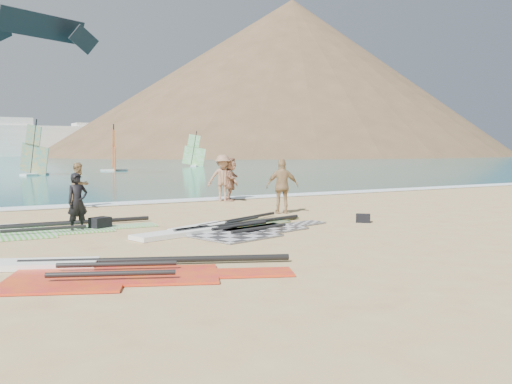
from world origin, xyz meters
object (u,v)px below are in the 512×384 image
rig_green (20,230)px  beachgoer_back (282,186)px  gear_bag_far (363,218)px  person_wetsuit (78,202)px  rig_grey (225,231)px  beachgoer_mid (223,178)px  beachgoer_right (230,179)px  gear_bag_near (100,223)px  rig_orange (232,225)px  beachgoer_left (79,186)px  rig_red (90,270)px

rig_green → beachgoer_back: 8.53m
gear_bag_far → person_wetsuit: size_ratio=0.27×
rig_grey → person_wetsuit: 4.09m
beachgoer_mid → beachgoer_right: bearing=22.0°
gear_bag_far → beachgoer_right: 8.43m
gear_bag_far → beachgoer_right: size_ratio=0.23×
gear_bag_near → beachgoer_mid: (6.77, 5.80, 0.82)m
rig_orange → beachgoer_left: 7.78m
rig_green → beachgoer_right: (9.14, 5.22, 0.88)m
rig_green → rig_orange: bearing=-19.2°
gear_bag_far → beachgoer_back: size_ratio=0.23×
rig_grey → beachgoer_mid: 9.19m
rig_green → gear_bag_near: bearing=-14.5°
rig_red → gear_bag_far: gear_bag_far is taller
rig_orange → beachgoer_right: bearing=36.5°
beachgoer_right → rig_green: bearing=151.7°
rig_red → gear_bag_far: size_ratio=14.06×
rig_red → beachgoer_right: size_ratio=3.24×
rig_green → rig_red: same height
gear_bag_near → beachgoer_right: 9.22m
rig_orange → person_wetsuit: size_ratio=3.06×
rig_green → beachgoer_back: size_ratio=3.38×
person_wetsuit → rig_orange: bearing=-31.3°
gear_bag_near → gear_bag_far: size_ratio=1.22×
beachgoer_mid → beachgoer_back: (-0.30, -5.16, -0.04)m
person_wetsuit → gear_bag_near: bearing=-1.2°
rig_green → beachgoer_back: beachgoer_back is taller
rig_red → gear_bag_far: bearing=41.3°
rig_grey → beachgoer_right: bearing=46.1°
gear_bag_far → beachgoer_left: size_ratio=0.25×
rig_green → rig_red: size_ratio=1.05×
rig_orange → beachgoer_left: bearing=83.4°
person_wetsuit → rig_red: bearing=-113.5°
rig_orange → beachgoer_right: 8.23m
rig_red → person_wetsuit: person_wetsuit is taller
rig_green → gear_bag_far: size_ratio=14.82×
rig_red → beachgoer_right: beachgoer_right is taller
beachgoer_back → beachgoer_mid: bearing=-69.1°
rig_grey → gear_bag_far: (4.63, -0.19, 0.08)m
person_wetsuit → beachgoer_mid: (7.40, 5.93, 0.19)m
rig_grey → beachgoer_back: beachgoer_back is taller
beachgoer_mid → beachgoer_back: 5.17m
rig_red → gear_bag_near: bearing=96.7°
rig_red → beachgoer_mid: size_ratio=3.06×
beachgoer_left → beachgoer_mid: (5.99, 0.00, 0.13)m
rig_orange → gear_bag_far: size_ratio=11.31×
rig_red → beachgoer_back: bearing=60.4°
rig_green → person_wetsuit: size_ratio=4.00×
gear_bag_near → beachgoer_left: beachgoer_left is taller
beachgoer_right → person_wetsuit: bearing=159.3°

